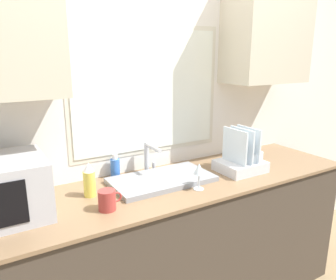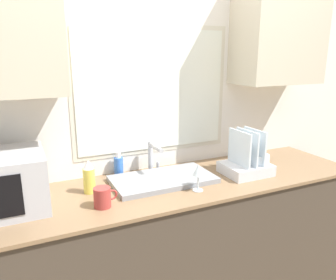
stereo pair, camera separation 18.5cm
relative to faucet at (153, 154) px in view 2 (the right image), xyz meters
name	(u,v)px [view 2 (the right image)]	position (x,y,z in m)	size (l,w,h in m)	color
countertop	(173,249)	(0.05, -0.21, -0.58)	(2.44, 0.65, 0.91)	#42382D
wall_back	(154,93)	(0.05, 0.09, 0.38)	(6.00, 0.38, 2.60)	silver
sink_basin	(163,179)	(0.00, -0.17, -0.11)	(0.61, 0.34, 0.03)	gray
faucet	(153,154)	(0.00, 0.00, 0.00)	(0.08, 0.20, 0.21)	#B7B7BC
dish_rack	(247,163)	(0.54, -0.27, -0.05)	(0.29, 0.24, 0.29)	silver
spray_bottle	(89,177)	(-0.44, -0.14, -0.03)	(0.07, 0.07, 0.19)	#D8CC4C
soap_bottle	(119,165)	(-0.22, 0.05, -0.06)	(0.06, 0.06, 0.15)	blue
mug_near_sink	(103,197)	(-0.42, -0.35, -0.07)	(0.12, 0.09, 0.10)	#A53833
wine_glass	(198,171)	(0.12, -0.37, -0.01)	(0.07, 0.07, 0.16)	silver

